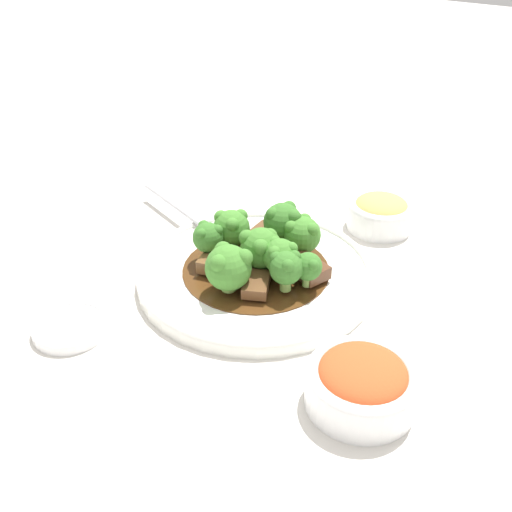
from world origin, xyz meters
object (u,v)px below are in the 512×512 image
(main_plate, at_px, (256,273))
(broccoli_floret_2, at_px, (302,234))
(beef_strip_1, at_px, (259,238))
(serving_spoon, at_px, (213,232))
(broccoli_floret_3, at_px, (280,256))
(broccoli_floret_4, at_px, (232,227))
(side_bowl_appetizer, at_px, (381,212))
(broccoli_floret_8, at_px, (306,268))
(broccoli_floret_0, at_px, (229,267))
(beef_strip_3, at_px, (304,266))
(beef_strip_0, at_px, (225,264))
(broccoli_floret_1, at_px, (286,268))
(sauce_dish, at_px, (70,326))
(broccoli_floret_7, at_px, (259,249))
(broccoli_floret_6, at_px, (208,237))
(beef_strip_2, at_px, (256,284))
(beef_strip_4, at_px, (265,253))
(side_bowl_kimchi, at_px, (362,383))
(broccoli_floret_5, at_px, (284,222))

(main_plate, relative_size, broccoli_floret_2, 5.86)
(beef_strip_1, xyz_separation_m, serving_spoon, (0.02, -0.06, -0.00))
(broccoli_floret_3, xyz_separation_m, broccoli_floret_4, (-0.02, -0.08, -0.00))
(broccoli_floret_2, relative_size, side_bowl_appetizer, 0.54)
(broccoli_floret_8, bearing_deg, broccoli_floret_0, -53.37)
(beef_strip_3, distance_m, broccoli_floret_4, 0.10)
(beef_strip_0, bearing_deg, side_bowl_appetizer, 156.86)
(broccoli_floret_4, bearing_deg, beef_strip_0, 25.65)
(broccoli_floret_1, distance_m, sauce_dish, 0.24)
(broccoli_floret_1, bearing_deg, broccoli_floret_7, -108.98)
(broccoli_floret_0, bearing_deg, broccoli_floret_6, -122.91)
(main_plate, relative_size, side_bowl_appetizer, 3.13)
(beef_strip_1, distance_m, beef_strip_2, 0.10)
(broccoli_floret_7, bearing_deg, main_plate, -123.86)
(beef_strip_2, bearing_deg, broccoli_floret_4, -126.98)
(beef_strip_0, xyz_separation_m, broccoli_floret_1, (-0.01, 0.08, 0.02))
(broccoli_floret_4, bearing_deg, beef_strip_3, 93.16)
(broccoli_floret_8, bearing_deg, broccoli_floret_2, -147.00)
(main_plate, relative_size, serving_spoon, 1.27)
(broccoli_floret_7, relative_size, serving_spoon, 0.24)
(beef_strip_1, relative_size, beef_strip_4, 1.39)
(broccoli_floret_0, relative_size, side_bowl_appetizer, 0.61)
(beef_strip_1, xyz_separation_m, beef_strip_3, (0.02, 0.08, 0.00))
(beef_strip_4, distance_m, broccoli_floret_1, 0.07)
(broccoli_floret_0, xyz_separation_m, broccoli_floret_3, (-0.05, 0.03, 0.00))
(broccoli_floret_7, height_order, sauce_dish, broccoli_floret_7)
(beef_strip_4, height_order, sauce_dish, beef_strip_4)
(beef_strip_0, relative_size, side_bowl_kimchi, 0.64)
(beef_strip_0, xyz_separation_m, side_bowl_kimchi, (0.09, 0.22, -0.00))
(broccoli_floret_2, xyz_separation_m, broccoli_floret_5, (-0.00, -0.03, 0.01))
(side_bowl_kimchi, bearing_deg, main_plate, -120.72)
(broccoli_floret_3, bearing_deg, broccoli_floret_4, -104.58)
(beef_strip_3, relative_size, broccoli_floret_5, 1.20)
(broccoli_floret_2, height_order, broccoli_floret_5, broccoli_floret_5)
(beef_strip_4, xyz_separation_m, broccoli_floret_6, (0.04, -0.06, 0.02))
(beef_strip_1, distance_m, broccoli_floret_1, 0.11)
(broccoli_floret_0, height_order, broccoli_floret_5, broccoli_floret_5)
(broccoli_floret_4, xyz_separation_m, broccoli_floret_5, (-0.04, 0.05, 0.00))
(broccoli_floret_2, bearing_deg, broccoli_floret_6, -49.86)
(beef_strip_4, xyz_separation_m, broccoli_floret_0, (0.08, 0.00, 0.02))
(broccoli_floret_3, xyz_separation_m, side_bowl_appetizer, (-0.21, 0.03, -0.03))
(broccoli_floret_8, distance_m, serving_spoon, 0.16)
(side_bowl_kimchi, distance_m, side_bowl_appetizer, 0.34)
(main_plate, bearing_deg, sauce_dish, -30.30)
(beef_strip_3, xyz_separation_m, sauce_dish, (0.21, -0.16, -0.02))
(main_plate, bearing_deg, beef_strip_0, -45.07)
(beef_strip_3, bearing_deg, broccoli_floret_7, -59.03)
(broccoli_floret_0, relative_size, side_bowl_kimchi, 0.53)
(beef_strip_0, relative_size, beef_strip_3, 0.96)
(beef_strip_0, height_order, beef_strip_2, beef_strip_0)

